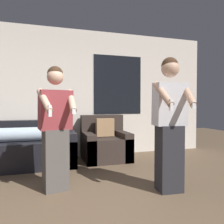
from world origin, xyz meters
The scene contains 5 objects.
wall_back centered at (0.02, 2.96, 1.35)m, with size 6.79×0.07×2.70m.
couch centered at (-0.65, 2.45, 0.31)m, with size 1.84×0.93×0.80m.
armchair centered at (0.89, 2.50, 0.31)m, with size 0.89×0.83×0.88m.
person_left centered at (-0.12, 1.13, 0.81)m, with size 0.47×0.53×1.59m.
person_right centered at (1.26, 0.69, 0.87)m, with size 0.46×0.48×1.70m.
Camera 1 is at (-0.23, -1.74, 1.10)m, focal length 35.00 mm.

